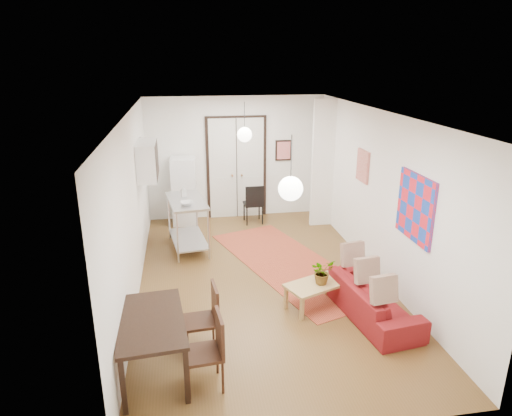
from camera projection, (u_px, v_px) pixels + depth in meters
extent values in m
plane|color=brown|center=(261.00, 280.00, 8.06)|extent=(7.00, 7.00, 0.00)
cube|color=white|center=(262.00, 114.00, 7.14)|extent=(4.20, 7.00, 0.02)
cube|color=white|center=(236.00, 158.00, 10.88)|extent=(4.20, 0.02, 2.90)
cube|color=white|center=(325.00, 313.00, 4.33)|extent=(4.20, 0.02, 2.90)
cube|color=white|center=(132.00, 208.00, 7.28)|extent=(0.02, 7.00, 2.90)
cube|color=white|center=(380.00, 196.00, 7.92)|extent=(0.02, 7.00, 2.90)
cube|color=silver|center=(237.00, 169.00, 10.91)|extent=(1.44, 0.06, 2.50)
cube|color=white|center=(323.00, 164.00, 10.27)|extent=(0.50, 0.10, 2.90)
cube|color=white|center=(147.00, 160.00, 8.57)|extent=(0.35, 1.00, 0.70)
cube|color=red|center=(415.00, 208.00, 6.69)|extent=(0.05, 1.00, 1.00)
cube|color=beige|center=(363.00, 166.00, 8.56)|extent=(0.05, 0.50, 0.60)
cube|color=red|center=(284.00, 150.00, 10.98)|extent=(0.40, 0.03, 0.50)
cube|color=brown|center=(141.00, 153.00, 9.00)|extent=(0.03, 0.44, 0.54)
sphere|color=white|center=(245.00, 135.00, 9.22)|extent=(0.30, 0.30, 0.30)
cylinder|color=black|center=(244.00, 115.00, 9.09)|extent=(0.01, 0.01, 0.50)
sphere|color=white|center=(291.00, 189.00, 5.48)|extent=(0.30, 0.30, 0.30)
cylinder|color=black|center=(291.00, 156.00, 5.35)|extent=(0.01, 0.01, 0.50)
cube|color=#B54D2D|center=(289.00, 264.00, 8.67)|extent=(2.68, 4.21, 0.01)
imported|color=maroon|center=(371.00, 299.00, 6.89)|extent=(0.99, 1.97, 0.55)
cube|color=tan|center=(315.00, 285.00, 7.09)|extent=(1.04, 0.82, 0.04)
cube|color=tan|center=(293.00, 305.00, 6.90)|extent=(0.07, 0.07, 0.37)
cube|color=tan|center=(344.00, 301.00, 7.02)|extent=(0.07, 0.07, 0.37)
cube|color=tan|center=(287.00, 292.00, 7.28)|extent=(0.07, 0.07, 0.37)
cube|color=tan|center=(335.00, 288.00, 7.40)|extent=(0.07, 0.07, 0.37)
imported|color=#37682E|center=(322.00, 271.00, 7.03)|extent=(0.42, 0.45, 0.40)
cube|color=#B7B9BC|center=(187.00, 201.00, 9.07)|extent=(0.86, 1.44, 0.05)
cube|color=#B7B9BC|center=(189.00, 239.00, 9.33)|extent=(0.82, 1.40, 0.03)
cylinder|color=#B7B9BC|center=(172.00, 238.00, 8.59)|extent=(0.04, 0.04, 1.02)
cylinder|color=#B7B9BC|center=(204.00, 236.00, 8.68)|extent=(0.04, 0.04, 1.02)
cylinder|color=#B7B9BC|center=(173.00, 215.00, 9.79)|extent=(0.04, 0.04, 1.02)
cylinder|color=#B7B9BC|center=(201.00, 214.00, 9.88)|extent=(0.04, 0.04, 1.02)
imported|color=silver|center=(187.00, 203.00, 8.77)|extent=(0.28, 0.28, 0.06)
imported|color=#539FB4|center=(184.00, 191.00, 9.26)|extent=(0.11, 0.11, 0.22)
cube|color=white|center=(184.00, 191.00, 10.57)|extent=(0.59, 0.59, 1.57)
cube|color=black|center=(151.00, 321.00, 5.49)|extent=(0.90, 1.44, 0.05)
cube|color=black|center=(118.00, 386.00, 4.96)|extent=(0.06, 0.06, 0.71)
cube|color=black|center=(182.00, 379.00, 5.07)|extent=(0.06, 0.06, 0.71)
cube|color=black|center=(129.00, 322.00, 6.15)|extent=(0.06, 0.06, 0.71)
cube|color=black|center=(181.00, 317.00, 6.26)|extent=(0.06, 0.06, 0.71)
cube|color=#391E12|center=(200.00, 321.00, 6.00)|extent=(0.49, 0.47, 0.04)
cube|color=#391E12|center=(199.00, 296.00, 6.11)|extent=(0.08, 0.43, 0.47)
cylinder|color=#391E12|center=(187.00, 346.00, 5.86)|extent=(0.03, 0.03, 0.45)
cylinder|color=#391E12|center=(216.00, 343.00, 5.91)|extent=(0.03, 0.03, 0.45)
cylinder|color=#391E12|center=(187.00, 329.00, 6.22)|extent=(0.03, 0.03, 0.45)
cylinder|color=#391E12|center=(214.00, 326.00, 6.28)|extent=(0.03, 0.03, 0.45)
cube|color=#391E12|center=(203.00, 354.00, 5.34)|extent=(0.49, 0.47, 0.04)
cube|color=#391E12|center=(201.00, 325.00, 5.45)|extent=(0.08, 0.43, 0.47)
cylinder|color=#391E12|center=(188.00, 382.00, 5.20)|extent=(0.03, 0.03, 0.45)
cylinder|color=#391E12|center=(221.00, 379.00, 5.26)|extent=(0.03, 0.03, 0.45)
cylinder|color=#391E12|center=(188.00, 361.00, 5.57)|extent=(0.03, 0.03, 0.45)
cylinder|color=#391E12|center=(218.00, 358.00, 5.63)|extent=(0.03, 0.03, 0.45)
cube|color=black|center=(253.00, 204.00, 10.71)|extent=(0.45, 0.45, 0.04)
cube|color=black|center=(252.00, 191.00, 10.81)|extent=(0.43, 0.06, 0.46)
cylinder|color=black|center=(247.00, 216.00, 10.58)|extent=(0.03, 0.03, 0.46)
cylinder|color=black|center=(262.00, 215.00, 10.64)|extent=(0.03, 0.03, 0.46)
cylinder|color=black|center=(244.00, 211.00, 10.93)|extent=(0.03, 0.03, 0.46)
cylinder|color=black|center=(260.00, 210.00, 10.99)|extent=(0.03, 0.03, 0.46)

